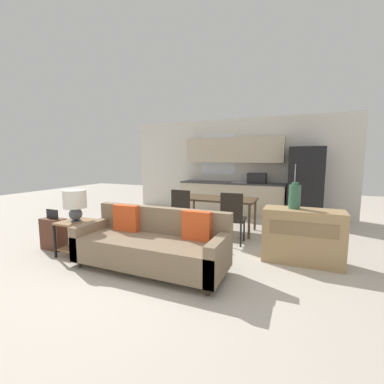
{
  "coord_description": "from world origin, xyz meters",
  "views": [
    {
      "loc": [
        1.81,
        -2.8,
        1.55
      ],
      "look_at": [
        -0.03,
        1.5,
        0.95
      ],
      "focal_mm": 24.0,
      "sensor_mm": 36.0,
      "label": 1
    }
  ],
  "objects": [
    {
      "name": "ground_plane",
      "position": [
        0.0,
        0.0,
        0.0
      ],
      "size": [
        20.0,
        20.0,
        0.0
      ],
      "primitive_type": "plane",
      "color": "beige"
    },
    {
      "name": "wall_back",
      "position": [
        -0.01,
        4.63,
        1.35
      ],
      "size": [
        6.4,
        0.07,
        2.7
      ],
      "color": "silver",
      "rests_on": "ground_plane"
    },
    {
      "name": "kitchen_counter",
      "position": [
        0.01,
        4.33,
        0.84
      ],
      "size": [
        2.92,
        0.65,
        2.15
      ],
      "color": "beige",
      "rests_on": "ground_plane"
    },
    {
      "name": "refrigerator",
      "position": [
        1.91,
        4.21,
        0.93
      ],
      "size": [
        0.81,
        0.77,
        1.85
      ],
      "color": "black",
      "rests_on": "ground_plane"
    },
    {
      "name": "dining_table",
      "position": [
        0.19,
        2.45,
        0.66
      ],
      "size": [
        1.57,
        0.8,
        0.72
      ],
      "color": "brown",
      "rests_on": "ground_plane"
    },
    {
      "name": "couch",
      "position": [
        -0.09,
        0.22,
        0.34
      ],
      "size": [
        2.16,
        0.8,
        0.86
      ],
      "color": "#3D2D1E",
      "rests_on": "ground_plane"
    },
    {
      "name": "side_table",
      "position": [
        -1.48,
        0.18,
        0.38
      ],
      "size": [
        0.51,
        0.51,
        0.56
      ],
      "color": "olive",
      "rests_on": "ground_plane"
    },
    {
      "name": "table_lamp",
      "position": [
        -1.48,
        0.16,
        0.87
      ],
      "size": [
        0.35,
        0.35,
        0.51
      ],
      "color": "#4C515B",
      "rests_on": "side_table"
    },
    {
      "name": "credenza",
      "position": [
        1.87,
        1.28,
        0.41
      ],
      "size": [
        1.13,
        0.46,
        0.81
      ],
      "color": "tan",
      "rests_on": "ground_plane"
    },
    {
      "name": "vase",
      "position": [
        1.73,
        1.3,
        1.0
      ],
      "size": [
        0.17,
        0.17,
        0.4
      ],
      "color": "#336047",
      "rests_on": "credenza"
    },
    {
      "name": "dining_chair_near_left",
      "position": [
        -0.31,
        1.73,
        0.53
      ],
      "size": [
        0.44,
        0.44,
        0.96
      ],
      "rotation": [
        0.0,
        0.0,
        3.09
      ],
      "color": "black",
      "rests_on": "ground_plane"
    },
    {
      "name": "dining_chair_near_right",
      "position": [
        0.7,
        1.68,
        0.53
      ],
      "size": [
        0.43,
        0.43,
        0.96
      ],
      "rotation": [
        0.0,
        0.0,
        3.17
      ],
      "color": "black",
      "rests_on": "ground_plane"
    },
    {
      "name": "suitcase",
      "position": [
        -2.09,
        0.22,
        0.28
      ],
      "size": [
        0.43,
        0.22,
        0.7
      ],
      "color": "brown",
      "rests_on": "ground_plane"
    }
  ]
}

